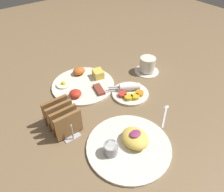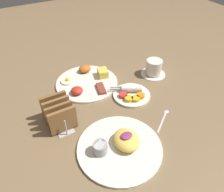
{
  "view_description": "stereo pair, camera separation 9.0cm",
  "coord_description": "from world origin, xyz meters",
  "px_view_note": "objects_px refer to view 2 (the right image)",
  "views": [
    {
      "loc": [
        -0.36,
        -0.51,
        0.61
      ],
      "look_at": [
        0.06,
        0.04,
        0.03
      ],
      "focal_mm": 35.0,
      "sensor_mm": 36.0,
      "label": 1
    },
    {
      "loc": [
        -0.28,
        -0.56,
        0.61
      ],
      "look_at": [
        0.06,
        0.04,
        0.03
      ],
      "focal_mm": 35.0,
      "sensor_mm": 36.0,
      "label": 2
    }
  ],
  "objects_px": {
    "toast_rack": "(59,113)",
    "plate_condiments": "(132,94)",
    "plate_breakfast": "(87,81)",
    "coffee_cup": "(154,68)",
    "plate_foreground": "(120,146)"
  },
  "relations": [
    {
      "from": "plate_foreground",
      "to": "coffee_cup",
      "type": "bearing_deg",
      "value": 38.71
    },
    {
      "from": "plate_breakfast",
      "to": "plate_foreground",
      "type": "xyz_separation_m",
      "value": [
        -0.06,
        -0.39,
        0.0
      ]
    },
    {
      "from": "plate_condiments",
      "to": "plate_foreground",
      "type": "bearing_deg",
      "value": -131.51
    },
    {
      "from": "plate_breakfast",
      "to": "plate_condiments",
      "type": "bearing_deg",
      "value": -54.41
    },
    {
      "from": "toast_rack",
      "to": "plate_breakfast",
      "type": "bearing_deg",
      "value": 42.85
    },
    {
      "from": "plate_breakfast",
      "to": "toast_rack",
      "type": "bearing_deg",
      "value": -137.15
    },
    {
      "from": "plate_breakfast",
      "to": "plate_foreground",
      "type": "relative_size",
      "value": 0.99
    },
    {
      "from": "toast_rack",
      "to": "plate_condiments",
      "type": "bearing_deg",
      "value": -0.48
    },
    {
      "from": "toast_rack",
      "to": "coffee_cup",
      "type": "relative_size",
      "value": 1.23
    },
    {
      "from": "plate_condiments",
      "to": "coffee_cup",
      "type": "xyz_separation_m",
      "value": [
        0.18,
        0.09,
        0.02
      ]
    },
    {
      "from": "plate_breakfast",
      "to": "coffee_cup",
      "type": "relative_size",
      "value": 2.37
    },
    {
      "from": "plate_condiments",
      "to": "plate_foreground",
      "type": "height_order",
      "value": "plate_foreground"
    },
    {
      "from": "plate_condiments",
      "to": "toast_rack",
      "type": "distance_m",
      "value": 0.32
    },
    {
      "from": "plate_breakfast",
      "to": "toast_rack",
      "type": "relative_size",
      "value": 1.93
    },
    {
      "from": "coffee_cup",
      "to": "plate_foreground",
      "type": "bearing_deg",
      "value": -141.29
    }
  ]
}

